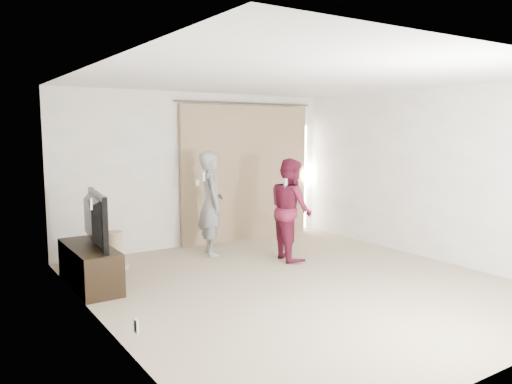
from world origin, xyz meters
TOP-DOWN VIEW (x-y plane):
  - floor at (0.00, 0.00)m, footprint 5.50×5.50m
  - wall_back at (0.00, 2.75)m, footprint 5.00×0.04m
  - wall_left at (-2.50, -0.00)m, footprint 0.04×5.50m
  - ceiling at (0.00, 0.00)m, footprint 5.00×5.50m
  - curtain at (0.91, 2.68)m, footprint 2.80×0.11m
  - tv_console at (-2.27, 1.39)m, footprint 0.47×1.35m
  - tv at (-2.27, 1.39)m, footprint 0.31×1.20m
  - scratching_post at (-1.74, 2.03)m, footprint 0.40×0.40m
  - person_man at (-0.20, 1.98)m, footprint 0.56×0.69m
  - person_woman at (0.69, 1.08)m, footprint 0.74×0.87m

SIDE VIEW (x-z plane):
  - floor at x=0.00m, z-range 0.00..0.00m
  - scratching_post at x=-1.74m, z-range -0.05..0.48m
  - tv_console at x=-2.27m, z-range 0.00..0.52m
  - person_woman at x=0.69m, z-range 0.00..1.55m
  - person_man at x=-0.20m, z-range 0.00..1.65m
  - tv at x=-2.27m, z-range 0.52..1.21m
  - curtain at x=0.91m, z-range -0.02..2.43m
  - wall_left at x=-2.50m, z-range 0.00..2.60m
  - wall_back at x=0.00m, z-range 0.00..2.60m
  - ceiling at x=0.00m, z-range 2.60..2.60m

